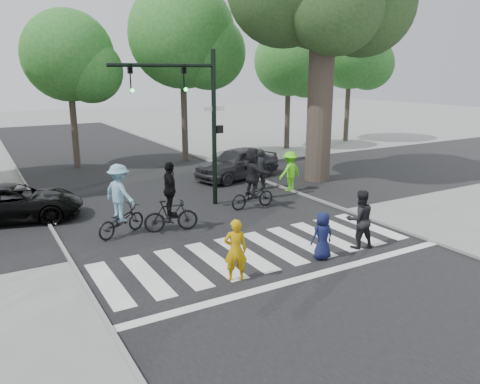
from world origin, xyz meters
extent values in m
plane|color=gray|center=(0.00, 0.00, 0.00)|extent=(120.00, 120.00, 0.00)
cube|color=black|center=(0.00, 5.00, 0.01)|extent=(10.00, 70.00, 0.01)
cube|color=black|center=(0.00, 8.00, 0.01)|extent=(70.00, 10.00, 0.01)
cube|color=gray|center=(-5.05, 5.00, 0.05)|extent=(0.10, 70.00, 0.10)
cube|color=gray|center=(5.05, 5.00, 0.05)|extent=(0.10, 70.00, 0.10)
cube|color=silver|center=(-4.50, 1.00, 0.01)|extent=(0.55, 3.00, 0.01)
cube|color=silver|center=(-3.50, 1.00, 0.01)|extent=(0.55, 3.00, 0.01)
cube|color=silver|center=(-2.50, 1.00, 0.01)|extent=(0.55, 3.00, 0.01)
cube|color=silver|center=(-1.50, 1.00, 0.01)|extent=(0.55, 3.00, 0.01)
cube|color=silver|center=(-0.50, 1.00, 0.01)|extent=(0.55, 3.00, 0.01)
cube|color=silver|center=(0.50, 1.00, 0.01)|extent=(0.55, 3.00, 0.01)
cube|color=silver|center=(1.50, 1.00, 0.01)|extent=(0.55, 3.00, 0.01)
cube|color=silver|center=(2.50, 1.00, 0.01)|extent=(0.55, 3.00, 0.01)
cube|color=silver|center=(3.50, 1.00, 0.01)|extent=(0.55, 3.00, 0.01)
cube|color=silver|center=(4.50, 1.00, 0.01)|extent=(0.55, 3.00, 0.01)
cube|color=silver|center=(0.00, -1.20, 0.01)|extent=(10.00, 0.30, 0.01)
cylinder|color=black|center=(1.20, 6.20, 3.00)|extent=(0.18, 0.18, 6.00)
cylinder|color=black|center=(-0.80, 6.20, 5.40)|extent=(4.00, 0.14, 0.14)
imported|color=black|center=(0.00, 6.20, 4.95)|extent=(0.16, 0.20, 1.00)
sphere|color=#19E533|center=(0.00, 6.08, 4.55)|extent=(0.14, 0.14, 0.14)
imported|color=black|center=(-2.00, 6.20, 4.95)|extent=(0.16, 0.20, 1.00)
sphere|color=#19E533|center=(-2.00, 6.08, 4.55)|extent=(0.14, 0.14, 0.14)
cube|color=black|center=(1.42, 6.20, 3.00)|extent=(0.28, 0.18, 0.30)
cube|color=#FF660C|center=(1.53, 6.20, 3.00)|extent=(0.02, 0.14, 0.20)
cube|color=white|center=(1.20, 6.20, 3.80)|extent=(0.90, 0.04, 0.18)
cylinder|color=brown|center=(7.50, 7.50, 3.50)|extent=(1.20, 1.20, 7.00)
cylinder|color=brown|center=(7.80, 7.30, 6.50)|extent=(1.29, 1.74, 2.93)
sphere|color=#1D3D1A|center=(9.30, 6.90, 8.20)|extent=(4.80, 4.80, 4.80)
sphere|color=#1D3D1A|center=(7.00, 6.10, 7.80)|extent=(4.00, 4.00, 4.00)
cylinder|color=brown|center=(-2.00, 16.80, 2.80)|extent=(0.36, 0.36, 5.60)
sphere|color=#1E6F29|center=(-2.00, 16.80, 6.00)|extent=(4.80, 4.80, 4.80)
sphere|color=#1E6F29|center=(-1.04, 16.08, 5.20)|extent=(3.36, 3.36, 3.36)
cylinder|color=brown|center=(4.00, 15.50, 3.36)|extent=(0.36, 0.36, 6.72)
sphere|color=#1E6F29|center=(4.00, 15.50, 7.20)|extent=(6.00, 6.00, 6.00)
sphere|color=#1E6F29|center=(5.20, 14.60, 6.24)|extent=(4.20, 4.20, 4.20)
cylinder|color=brown|center=(12.00, 16.30, 2.73)|extent=(0.36, 0.36, 5.46)
sphere|color=#1E6F29|center=(12.00, 16.30, 5.85)|extent=(4.60, 4.60, 4.60)
sphere|color=#1E6F29|center=(12.92, 15.61, 5.07)|extent=(3.22, 3.22, 3.22)
cylinder|color=brown|center=(18.00, 16.90, 3.08)|extent=(0.36, 0.36, 6.16)
sphere|color=#1E6F29|center=(18.00, 16.90, 6.60)|extent=(5.40, 5.40, 5.40)
sphere|color=#1E6F29|center=(19.08, 16.09, 5.72)|extent=(3.78, 3.78, 3.78)
imported|color=#C18D08|center=(-1.61, -0.39, 0.82)|extent=(0.70, 0.59, 1.63)
imported|color=#11173E|center=(1.21, -0.41, 0.69)|extent=(0.71, 0.50, 1.39)
imported|color=black|center=(2.74, -0.28, 0.90)|extent=(1.03, 0.90, 1.80)
imported|color=black|center=(-3.13, 4.45, 0.49)|extent=(1.96, 1.37, 0.98)
imported|color=#71AABE|center=(-3.13, 4.45, 1.42)|extent=(1.14, 1.39, 1.87)
imported|color=black|center=(-1.58, 3.98, 0.54)|extent=(1.87, 0.90, 1.08)
imported|color=black|center=(-1.58, 3.98, 1.42)|extent=(0.69, 1.17, 1.87)
imported|color=black|center=(2.20, 4.95, 0.49)|extent=(1.88, 0.67, 0.98)
imported|color=black|center=(2.20, 4.95, 1.43)|extent=(0.57, 1.75, 1.88)
imported|color=black|center=(-6.04, 7.86, 0.66)|extent=(5.15, 3.25, 1.33)
imported|color=#333337|center=(4.30, 9.78, 0.79)|extent=(4.94, 2.98, 1.57)
imported|color=#5FFF18|center=(5.06, 6.44, 0.89)|extent=(1.24, 0.83, 1.78)
imported|color=black|center=(4.07, 7.36, 0.93)|extent=(0.79, 0.64, 1.86)
camera|label=1|loc=(-7.07, -10.00, 5.18)|focal=35.00mm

